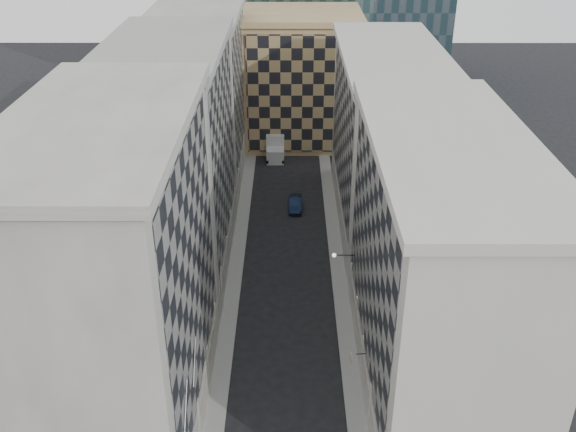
{
  "coord_description": "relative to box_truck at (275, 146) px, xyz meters",
  "views": [
    {
      "loc": [
        0.22,
        -24.04,
        35.98
      ],
      "look_at": [
        0.15,
        15.86,
        14.5
      ],
      "focal_mm": 40.0,
      "sensor_mm": 36.0,
      "label": 1
    }
  ],
  "objects": [
    {
      "name": "sidewalk_west",
      "position": [
        -3.51,
        -30.99,
        -1.41
      ],
      "size": [
        1.5,
        100.0,
        0.15
      ],
      "primitive_type": "cube",
      "color": "gray",
      "rests_on": "ground"
    },
    {
      "name": "dark_car",
      "position": [
        2.7,
        -16.34,
        -0.77
      ],
      "size": [
        1.59,
        4.38,
        1.43
      ],
      "primitive_type": "imported",
      "rotation": [
        0.0,
        0.0,
        -0.02
      ],
      "color": "#0F1C38",
      "rests_on": "ground"
    },
    {
      "name": "bldg_left_c",
      "position": [
        -9.14,
        -5.99,
        9.34
      ],
      "size": [
        10.8,
        22.8,
        21.7
      ],
      "color": "gray",
      "rests_on": "ground"
    },
    {
      "name": "tan_block",
      "position": [
        3.74,
        6.91,
        7.95
      ],
      "size": [
        16.8,
        14.8,
        18.8
      ],
      "color": "tan",
      "rests_on": "ground"
    },
    {
      "name": "bldg_left_b",
      "position": [
        -9.14,
        -27.99,
        9.84
      ],
      "size": [
        10.8,
        22.8,
        22.7
      ],
      "color": "gray",
      "rests_on": "ground"
    },
    {
      "name": "flagpoles_left",
      "position": [
        -4.16,
        -54.99,
        6.52
      ],
      "size": [
        0.1,
        6.33,
        2.33
      ],
      "color": "gray",
      "rests_on": "ground"
    },
    {
      "name": "bldg_left_a",
      "position": [
        -9.14,
        -49.99,
        10.34
      ],
      "size": [
        10.8,
        22.8,
        23.7
      ],
      "color": "gray",
      "rests_on": "ground"
    },
    {
      "name": "shop_sign",
      "position": [
        6.7,
        -47.74,
        2.35
      ],
      "size": [
        1.16,
        0.69,
        0.77
      ],
      "rotation": [
        0.0,
        0.0,
        0.09
      ],
      "color": "black",
      "rests_on": "ground"
    },
    {
      "name": "box_truck",
      "position": [
        0.0,
        0.0,
        0.0
      ],
      "size": [
        2.58,
        6.24,
        3.41
      ],
      "rotation": [
        0.0,
        0.0,
        0.01
      ],
      "color": "silver",
      "rests_on": "ground"
    },
    {
      "name": "bldg_right_b",
      "position": [
        12.63,
        -18.99,
        8.36
      ],
      "size": [
        10.8,
        28.8,
        19.7
      ],
      "color": "beige",
      "rests_on": "ground"
    },
    {
      "name": "bracket_lamp",
      "position": [
        6.12,
        -36.99,
        4.72
      ],
      "size": [
        1.98,
        0.36,
        0.36
      ],
      "color": "black",
      "rests_on": "ground"
    },
    {
      "name": "sidewalk_east",
      "position": [
        6.99,
        -30.99,
        -1.41
      ],
      "size": [
        1.5,
        100.0,
        0.15
      ],
      "primitive_type": "cube",
      "color": "gray",
      "rests_on": "ground"
    },
    {
      "name": "bldg_right_a",
      "position": [
        12.62,
        -45.99,
        8.84
      ],
      "size": [
        10.8,
        26.8,
        20.7
      ],
      "color": "beige",
      "rests_on": "ground"
    }
  ]
}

